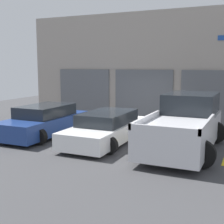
{
  "coord_description": "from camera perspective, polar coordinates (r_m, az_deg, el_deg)",
  "views": [
    {
      "loc": [
        4.98,
        -12.23,
        2.9
      ],
      "look_at": [
        0.0,
        -1.34,
        1.1
      ],
      "focal_mm": 50.0,
      "sensor_mm": 36.0,
      "label": 1
    }
  ],
  "objects": [
    {
      "name": "ground_plane",
      "position": [
        13.52,
        2.36,
        -3.85
      ],
      "size": [
        28.0,
        28.0,
        0.0
      ],
      "primitive_type": "plane",
      "color": "#3D3D3F"
    },
    {
      "name": "pickup_truck",
      "position": [
        11.11,
        13.18,
        -2.24
      ],
      "size": [
        2.55,
        5.12,
        1.86
      ],
      "color": "silver",
      "rests_on": "ground"
    },
    {
      "name": "parking_stripe_left",
      "position": [
        12.55,
        -6.94,
        -4.86
      ],
      "size": [
        0.12,
        2.2,
        0.01
      ],
      "primitive_type": "cube",
      "color": "gold",
      "rests_on": "ground"
    },
    {
      "name": "sedan_side",
      "position": [
        13.24,
        -12.22,
        -1.67
      ],
      "size": [
        2.14,
        4.33,
        1.26
      ],
      "color": "navy",
      "rests_on": "ground"
    },
    {
      "name": "shophouse_building",
      "position": [
        16.3,
        6.81,
        7.9
      ],
      "size": [
        13.74,
        0.68,
        5.59
      ],
      "color": "#9E9389",
      "rests_on": "ground"
    },
    {
      "name": "parking_stripe_centre",
      "position": [
        11.36,
        5.57,
        -6.27
      ],
      "size": [
        0.12,
        2.2,
        0.01
      ],
      "primitive_type": "cube",
      "color": "gold",
      "rests_on": "ground"
    },
    {
      "name": "sedan_white",
      "position": [
        11.79,
        -0.95,
        -2.95
      ],
      "size": [
        2.11,
        4.55,
        1.16
      ],
      "color": "white",
      "rests_on": "ground"
    },
    {
      "name": "parking_stripe_far_left",
      "position": [
        14.23,
        -16.85,
        -3.57
      ],
      "size": [
        0.12,
        2.2,
        0.01
      ],
      "primitive_type": "cube",
      "color": "gold",
      "rests_on": "ground"
    }
  ]
}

